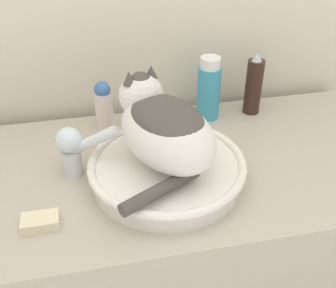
{
  "coord_description": "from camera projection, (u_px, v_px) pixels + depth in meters",
  "views": [
    {
      "loc": [
        -0.14,
        -0.52,
        1.49
      ],
      "look_at": [
        0.02,
        0.21,
        0.98
      ],
      "focal_mm": 45.0,
      "sensor_mm": 36.0,
      "label": 1
    }
  ],
  "objects": [
    {
      "name": "vanity_counter",
      "position": [
        158.0,
        283.0,
        1.26
      ],
      "size": [
        1.27,
        0.55,
        0.87
      ],
      "color": "#B2A893",
      "rests_on": "ground_plane"
    },
    {
      "name": "sink_basin",
      "position": [
        167.0,
        169.0,
        0.95
      ],
      "size": [
        0.36,
        0.36,
        0.06
      ],
      "color": "white",
      "rests_on": "vanity_counter"
    },
    {
      "name": "cat",
      "position": [
        163.0,
        126.0,
        0.9
      ],
      "size": [
        0.25,
        0.32,
        0.18
      ],
      "rotation": [
        0.0,
        0.0,
        1.95
      ],
      "color": "silver",
      "rests_on": "sink_basin"
    },
    {
      "name": "faucet",
      "position": [
        74.0,
        147.0,
        0.95
      ],
      "size": [
        0.14,
        0.08,
        0.14
      ],
      "rotation": [
        0.0,
        0.0,
        -0.32
      ],
      "color": "silver",
      "rests_on": "vanity_counter"
    },
    {
      "name": "mouthwash_bottle",
      "position": [
        209.0,
        89.0,
        1.16
      ],
      "size": [
        0.06,
        0.06,
        0.18
      ],
      "color": "teal",
      "rests_on": "vanity_counter"
    },
    {
      "name": "hairspray_can_black",
      "position": [
        254.0,
        86.0,
        1.18
      ],
      "size": [
        0.05,
        0.05,
        0.18
      ],
      "color": "#331E19",
      "rests_on": "vanity_counter"
    },
    {
      "name": "deodorant_stick",
      "position": [
        104.0,
        105.0,
        1.12
      ],
      "size": [
        0.05,
        0.05,
        0.14
      ],
      "color": "silver",
      "rests_on": "vanity_counter"
    },
    {
      "name": "soap_bar",
      "position": [
        40.0,
        222.0,
        0.84
      ],
      "size": [
        0.07,
        0.05,
        0.02
      ],
      "color": "beige",
      "rests_on": "vanity_counter"
    }
  ]
}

